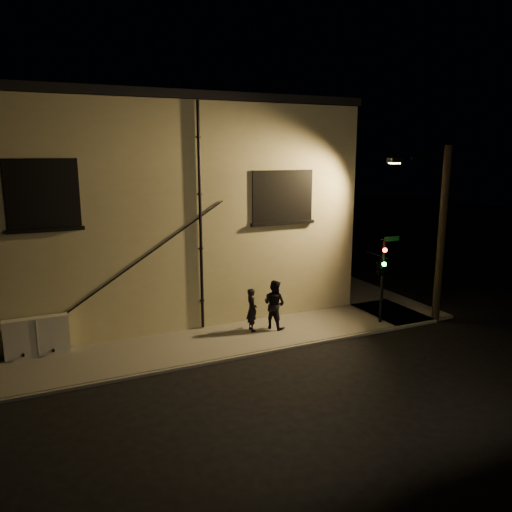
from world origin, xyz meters
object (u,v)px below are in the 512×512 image
pedestrian_a (252,310)px  streetlamp_pole (439,230)px  utility_cabinet (37,337)px  pedestrian_b (274,304)px  traffic_signal (381,267)px

pedestrian_a → streetlamp_pole: streetlamp_pole is taller
utility_cabinet → pedestrian_a: bearing=-6.3°
pedestrian_b → traffic_signal: size_ratio=0.55×
utility_cabinet → traffic_signal: 12.44m
streetlamp_pole → pedestrian_a: bearing=166.8°
pedestrian_a → pedestrian_b: bearing=-92.7°
pedestrian_a → utility_cabinet: bearing=86.3°
pedestrian_a → traffic_signal: size_ratio=0.48×
pedestrian_b → streetlamp_pole: bearing=-133.6°
utility_cabinet → pedestrian_a: size_ratio=1.22×
pedestrian_b → traffic_signal: bearing=-137.7°
pedestrian_b → traffic_signal: 4.31m
traffic_signal → pedestrian_b: bearing=161.7°
traffic_signal → streetlamp_pole: size_ratio=0.49×
streetlamp_pole → traffic_signal: bearing=172.4°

